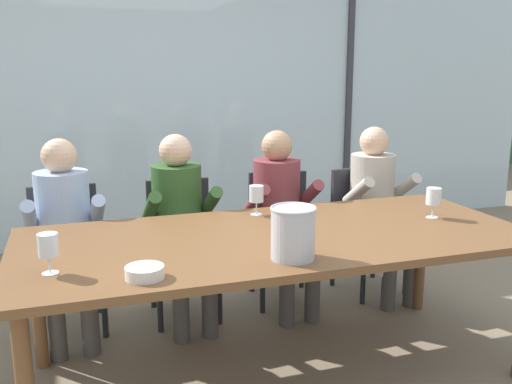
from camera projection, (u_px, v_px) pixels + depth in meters
The scene contains 18 objects.
ground at pixel (227, 300), 3.97m from camera, with size 14.00×14.00×0.00m, color #847056.
window_glass_panel at pixel (178, 103), 5.21m from camera, with size 7.82×0.03×2.60m, color silver.
window_mullion_right at pixel (348, 99), 5.73m from camera, with size 0.06×0.06×2.60m, color #38383D.
hillside_vineyard at pixel (135, 107), 8.58m from camera, with size 13.82×2.40×2.04m, color #386633.
dining_table at pixel (277, 246), 2.89m from camera, with size 2.62×1.12×0.78m.
chair_near_curtain at pixel (66, 246), 3.52m from camera, with size 0.45×0.45×0.89m.
chair_left_of_center at pixel (181, 236), 3.71m from camera, with size 0.45×0.45×0.89m.
chair_center at pixel (281, 225), 3.97m from camera, with size 0.49×0.49×0.89m.
chair_right_of_center at pixel (363, 219), 4.14m from camera, with size 0.49×0.49×0.89m.
person_pale_blue_shirt at pixel (65, 226), 3.34m from camera, with size 0.47×0.62×1.21m.
person_olive_shirt at pixel (180, 216), 3.55m from camera, with size 0.48×0.62×1.21m.
person_maroon_top at pixel (281, 208), 3.77m from camera, with size 0.47×0.62×1.21m.
person_beige_jumper at pixel (378, 200), 3.99m from camera, with size 0.47×0.62×1.21m.
ice_bucket_primary at pixel (293, 232), 2.48m from camera, with size 0.21×0.21×0.24m.
tasting_bowl at pixel (145, 272), 2.27m from camera, with size 0.16×0.16×0.05m, color silver.
wine_glass_by_left_taster at pixel (434, 198), 3.17m from camera, with size 0.08×0.08×0.17m.
wine_glass_near_bucket at pixel (256, 195), 3.23m from camera, with size 0.08×0.08×0.17m.
wine_glass_center_pour at pixel (48, 247), 2.30m from camera, with size 0.08×0.08×0.17m.
Camera 1 is at (-0.98, -2.58, 1.62)m, focal length 39.15 mm.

